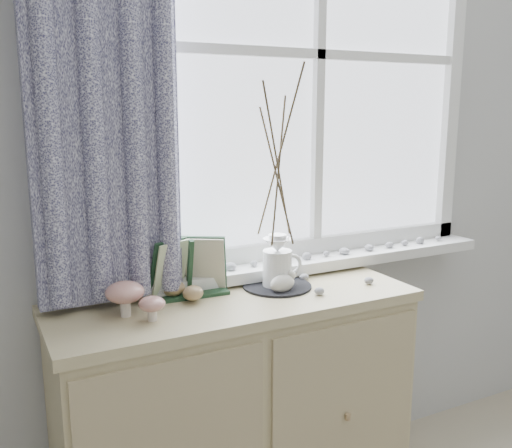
% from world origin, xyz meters
% --- Properties ---
extents(sideboard, '(1.20, 0.45, 0.85)m').
position_xyz_m(sideboard, '(-0.15, 1.75, 0.43)').
color(sideboard, tan).
rests_on(sideboard, ground).
extents(botanical_book, '(0.30, 0.14, 0.20)m').
position_xyz_m(botanical_book, '(-0.28, 1.82, 0.95)').
color(botanical_book, '#1D3C24').
rests_on(botanical_book, sideboard).
extents(toadstool_cluster, '(0.16, 0.17, 0.11)m').
position_xyz_m(toadstool_cluster, '(-0.50, 1.73, 0.92)').
color(toadstool_cluster, silver).
rests_on(toadstool_cluster, sideboard).
extents(wooden_eggs, '(0.10, 0.12, 0.08)m').
position_xyz_m(wooden_eggs, '(-0.31, 1.81, 0.88)').
color(wooden_eggs, tan).
rests_on(wooden_eggs, sideboard).
extents(songbird_figurine, '(0.14, 0.09, 0.07)m').
position_xyz_m(songbird_figurine, '(0.01, 1.73, 0.88)').
color(songbird_figurine, silver).
rests_on(songbird_figurine, sideboard).
extents(crocheted_doily, '(0.24, 0.24, 0.01)m').
position_xyz_m(crocheted_doily, '(0.02, 1.79, 0.85)').
color(crocheted_doily, black).
rests_on(crocheted_doily, sideboard).
extents(twig_pitcher, '(0.33, 0.33, 0.76)m').
position_xyz_m(twig_pitcher, '(0.02, 1.79, 1.28)').
color(twig_pitcher, silver).
rests_on(twig_pitcher, crocheted_doily).
extents(sideboard_pebbles, '(0.33, 0.23, 0.02)m').
position_xyz_m(sideboard_pebbles, '(0.15, 1.75, 0.86)').
color(sideboard_pebbles, gray).
rests_on(sideboard_pebbles, sideboard).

